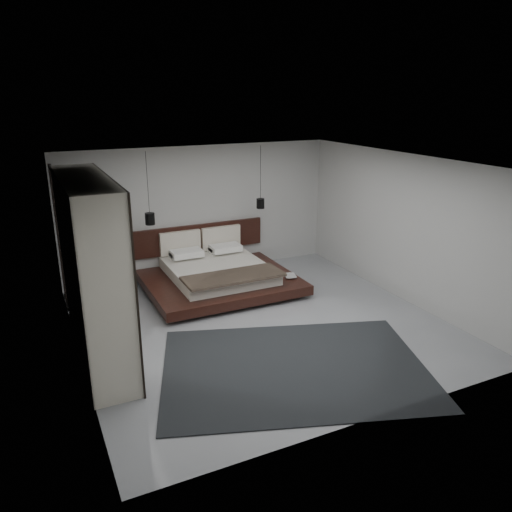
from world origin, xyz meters
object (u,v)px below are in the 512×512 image
lattice_screen (60,237)px  pendant_right (260,203)px  pendant_left (150,219)px  bed (218,274)px  rug (294,368)px  wardrobe (93,272)px

lattice_screen → pendant_right: bearing=-1.0°
pendant_left → pendant_right: 2.42m
lattice_screen → bed: size_ratio=0.88×
pendant_right → pendant_left: bearing=180.0°
pendant_right → lattice_screen: bearing=179.0°
lattice_screen → pendant_left: size_ratio=1.82×
bed → lattice_screen: bearing=169.3°
bed → rug: bed is taller
wardrobe → rug: bearing=-32.4°
pendant_left → wardrobe: 2.75m
lattice_screen → pendant_left: pendant_left is taller
lattice_screen → rug: (2.74, -4.00, -1.29)m
bed → rug: (-0.15, -3.45, -0.29)m
wardrobe → pendant_left: bearing=58.6°
lattice_screen → rug: lattice_screen is taller
bed → pendant_right: 1.82m
wardrobe → rug: 3.26m
pendant_left → pendant_right: (2.42, 0.00, 0.08)m
pendant_left → wardrobe: bearing=-121.4°
pendant_right → wardrobe: (-3.85, -2.34, -0.20)m
lattice_screen → rug: bearing=-55.5°
lattice_screen → wardrobe: size_ratio=0.93×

